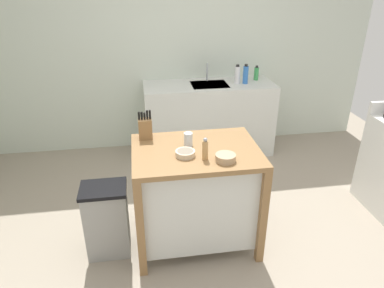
{
  "coord_description": "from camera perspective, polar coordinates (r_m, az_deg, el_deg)",
  "views": [
    {
      "loc": [
        -0.54,
        -2.38,
        2.14
      ],
      "look_at": [
        -0.12,
        0.26,
        0.84
      ],
      "focal_mm": 33.24,
      "sensor_mm": 36.0,
      "label": 1
    }
  ],
  "objects": [
    {
      "name": "ground_plane",
      "position": [
        3.24,
        2.93,
        -15.31
      ],
      "size": [
        5.98,
        5.98,
        0.0
      ],
      "primitive_type": "plane",
      "color": "gray",
      "rests_on": "ground"
    },
    {
      "name": "wall_back",
      "position": [
        4.59,
        -2.16,
        15.41
      ],
      "size": [
        4.98,
        0.1,
        2.6
      ],
      "primitive_type": "cube",
      "color": "silver",
      "rests_on": "ground"
    },
    {
      "name": "kitchen_island",
      "position": [
        2.97,
        0.6,
        -7.58
      ],
      "size": [
        1.0,
        0.74,
        0.89
      ],
      "color": "olive",
      "rests_on": "ground"
    },
    {
      "name": "knife_block",
      "position": [
        2.95,
        -7.51,
        2.56
      ],
      "size": [
        0.11,
        0.09,
        0.24
      ],
      "color": "olive",
      "rests_on": "kitchen_island"
    },
    {
      "name": "bowl_ceramic_wide",
      "position": [
        2.67,
        -1.09,
        -1.49
      ],
      "size": [
        0.15,
        0.15,
        0.04
      ],
      "color": "beige",
      "rests_on": "kitchen_island"
    },
    {
      "name": "bowl_ceramic_small",
      "position": [
        2.6,
        5.4,
        -2.17
      ],
      "size": [
        0.15,
        0.15,
        0.05
      ],
      "color": "tan",
      "rests_on": "kitchen_island"
    },
    {
      "name": "drinking_cup",
      "position": [
        2.81,
        -0.61,
        0.75
      ],
      "size": [
        0.07,
        0.07,
        0.11
      ],
      "color": "silver",
      "rests_on": "kitchen_island"
    },
    {
      "name": "pepper_grinder",
      "position": [
        2.6,
        2.12,
        -0.83
      ],
      "size": [
        0.04,
        0.04,
        0.17
      ],
      "color": "tan",
      "rests_on": "kitchen_island"
    },
    {
      "name": "trash_bin",
      "position": [
        3.03,
        -13.5,
        -11.77
      ],
      "size": [
        0.36,
        0.28,
        0.63
      ],
      "color": "gray",
      "rests_on": "ground"
    },
    {
      "name": "sink_counter",
      "position": [
        4.54,
        2.65,
        4.16
      ],
      "size": [
        1.6,
        0.6,
        0.9
      ],
      "color": "silver",
      "rests_on": "ground"
    },
    {
      "name": "sink_faucet",
      "position": [
        4.5,
        2.44,
        11.45
      ],
      "size": [
        0.02,
        0.02,
        0.22
      ],
      "color": "#B7BCC1",
      "rests_on": "sink_counter"
    },
    {
      "name": "bottle_spray_cleaner",
      "position": [
        4.61,
        10.28,
        11.08
      ],
      "size": [
        0.06,
        0.06,
        0.18
      ],
      "color": "green",
      "rests_on": "sink_counter"
    },
    {
      "name": "bottle_hand_soap",
      "position": [
        4.42,
        7.27,
        10.98
      ],
      "size": [
        0.07,
        0.07,
        0.23
      ],
      "color": "white",
      "rests_on": "sink_counter"
    },
    {
      "name": "bottle_dish_soap",
      "position": [
        4.43,
        8.59,
        10.96
      ],
      "size": [
        0.06,
        0.06,
        0.24
      ],
      "color": "blue",
      "rests_on": "sink_counter"
    }
  ]
}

